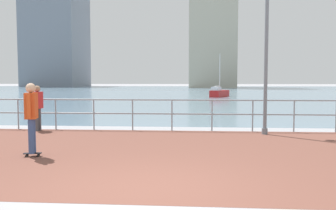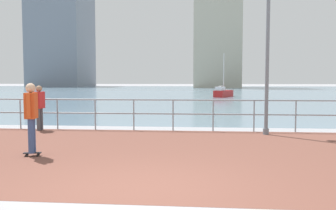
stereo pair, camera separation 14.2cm
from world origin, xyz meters
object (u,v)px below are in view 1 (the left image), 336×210
at_px(skateboarder, 31,113).
at_px(lamppost, 264,38).
at_px(sailboat_ivory, 219,93).
at_px(bystander, 38,104).

bearing_deg(skateboarder, lamppost, 33.59).
bearing_deg(sailboat_ivory, skateboarder, -102.25).
bearing_deg(bystander, sailboat_ivory, 72.27).
xyz_separation_m(skateboarder, bystander, (-1.73, 4.10, -0.10)).
bearing_deg(sailboat_ivory, bystander, -107.73).
relative_size(bystander, sailboat_ivory, 0.35).
height_order(skateboarder, sailboat_ivory, sailboat_ivory).
distance_m(skateboarder, bystander, 4.45).
xyz_separation_m(lamppost, skateboarder, (-6.02, -4.00, -2.13)).
xyz_separation_m(lamppost, sailboat_ivory, (0.40, 25.59, -2.72)).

